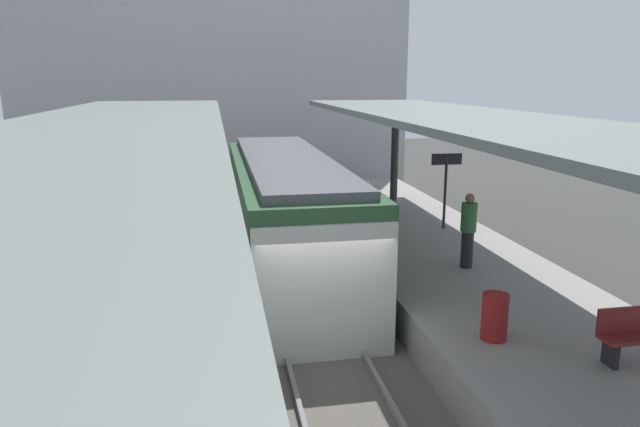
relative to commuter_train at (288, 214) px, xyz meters
name	(u,v)px	position (x,y,z in m)	size (l,w,h in m)	color
ground_plane	(322,361)	(0.00, -5.09, -1.73)	(80.00, 80.00, 0.00)	#383835
platform_left	(114,353)	(-3.80, -5.09, -1.23)	(4.40, 28.00, 1.00)	gray
platform_right	(506,322)	(3.80, -5.09, -1.23)	(4.40, 28.00, 1.00)	gray
track_ballast	(322,356)	(0.00, -5.09, -1.63)	(3.20, 28.00, 0.20)	#59544C
rail_near_side	(284,351)	(-0.72, -5.09, -1.46)	(0.08, 28.00, 0.14)	slate
rail_far_side	(358,345)	(0.72, -5.09, -1.46)	(0.08, 28.00, 0.14)	slate
commuter_train	(288,214)	(0.00, 0.00, 0.00)	(2.78, 10.99, 3.10)	#2D5633
canopy_left	(109,129)	(-3.80, -3.69, 2.66)	(4.18, 21.00, 3.52)	#333335
canopy_right	(487,124)	(3.80, -3.69, 2.64)	(4.18, 21.00, 3.50)	#333335
platform_sign	(446,174)	(4.67, 0.45, 0.90)	(0.90, 0.08, 2.21)	#262628
litter_bin	(495,317)	(2.66, -6.71, -0.33)	(0.44, 0.44, 0.80)	maroon
passenger_near_bench	(468,229)	(3.82, -3.04, 0.18)	(0.36, 0.36, 1.75)	#232328
passenger_mid_platform	(185,258)	(-2.52, -4.02, 0.16)	(0.36, 0.36, 1.70)	#998460
station_building_backdrop	(215,74)	(-1.73, 14.91, 3.77)	(18.00, 6.00, 11.00)	#B7B2B7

